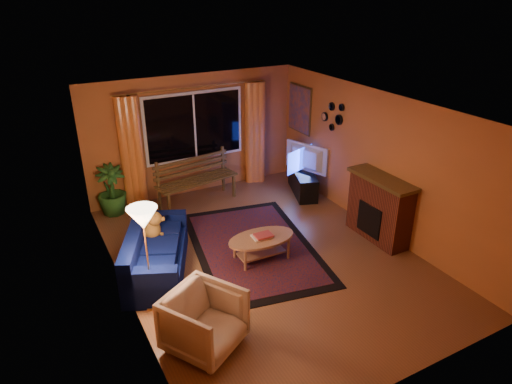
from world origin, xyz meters
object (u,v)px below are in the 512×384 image
floor_lamp (148,259)px  coffee_table (261,248)px  bench (198,192)px  sofa (157,251)px  armchair (204,319)px  tv_console (303,182)px

floor_lamp → coffee_table: floor_lamp is taller
bench → sofa: (-1.46, -1.98, 0.13)m
armchair → sofa: bearing=59.9°
sofa → armchair: bearing=-65.1°
sofa → tv_console: size_ratio=1.60×
bench → coffee_table: 2.44m
armchair → tv_console: bearing=11.0°
bench → coffee_table: bearing=-96.1°
coffee_table → armchair: bearing=-138.3°
coffee_table → tv_console: 2.73m
sofa → armchair: size_ratio=2.20×
armchair → coffee_table: size_ratio=0.76×
floor_lamp → coffee_table: (1.92, 0.31, -0.56)m
floor_lamp → coffee_table: bearing=9.3°
sofa → armchair: 1.84m
sofa → armchair: (0.03, -1.84, 0.05)m
floor_lamp → tv_console: floor_lamp is taller
bench → floor_lamp: floor_lamp is taller
sofa → armchair: armchair is taller
armchair → tv_console: 4.83m
armchair → floor_lamp: size_ratio=0.55×
coffee_table → tv_console: tv_console is taller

